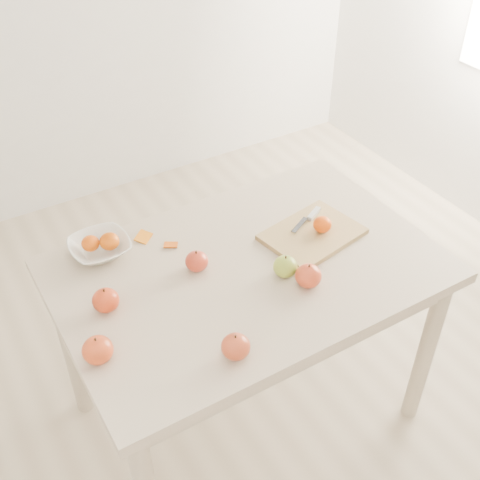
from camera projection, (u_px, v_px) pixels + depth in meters
ground at (247, 408)px, 2.37m from camera, size 3.50×3.50×0.00m
table at (248, 288)px, 1.97m from camera, size 1.20×0.80×0.75m
cutting_board at (312, 234)px, 2.01m from camera, size 0.35×0.28×0.02m
board_tangerine at (322, 224)px, 2.00m from camera, size 0.06×0.06×0.05m
fruit_bowl at (100, 248)px, 1.94m from camera, size 0.19×0.19×0.05m
bowl_tangerine_near at (90, 243)px, 1.92m from camera, size 0.06×0.06×0.05m
bowl_tangerine_far at (109, 241)px, 1.92m from camera, size 0.06×0.06×0.06m
orange_peel_a at (144, 238)px, 2.01m from camera, size 0.07×0.07×0.01m
orange_peel_b at (171, 245)px, 1.98m from camera, size 0.06×0.05×0.01m
paring_knife at (312, 215)px, 2.07m from camera, size 0.16×0.08×0.01m
apple_green at (285, 267)px, 1.85m from camera, size 0.08×0.08×0.07m
apple_red_c at (236, 347)px, 1.59m from camera, size 0.08×0.08×0.07m
apple_red_e at (308, 276)px, 1.81m from camera, size 0.08×0.08×0.07m
apple_red_b at (106, 300)px, 1.73m from camera, size 0.08×0.08×0.07m
apple_red_a at (197, 261)px, 1.87m from camera, size 0.07×0.07×0.07m
apple_red_d at (98, 350)px, 1.58m from camera, size 0.08×0.08×0.08m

